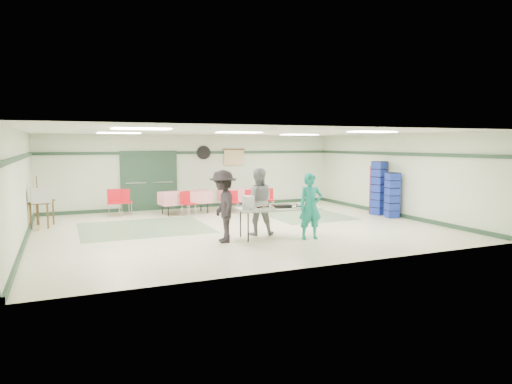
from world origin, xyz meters
name	(u,v)px	position (x,y,z in m)	size (l,w,h in m)	color
floor	(239,227)	(0.00, 0.00, 0.00)	(11.00, 11.00, 0.00)	beige
ceiling	(239,132)	(0.00, 0.00, 2.70)	(11.00, 11.00, 0.00)	silver
wall_back	(196,171)	(0.00, 4.50, 1.35)	(11.00, 11.00, 0.00)	beige
wall_front	(324,197)	(0.00, -4.50, 1.35)	(11.00, 11.00, 0.00)	beige
wall_left	(20,187)	(-5.50, 0.00, 1.35)	(9.00, 9.00, 0.00)	beige
wall_right	(395,175)	(5.50, 0.00, 1.35)	(9.00, 9.00, 0.00)	beige
trim_back	(196,153)	(0.00, 4.47, 2.05)	(11.00, 0.06, 0.10)	#1F3A28
baseboard_back	(196,206)	(0.00, 4.47, 0.06)	(11.00, 0.06, 0.12)	#1F3A28
trim_left	(20,157)	(-5.47, 0.00, 2.05)	(9.00, 0.06, 0.10)	#1F3A28
baseboard_left	(25,241)	(-5.47, 0.00, 0.06)	(9.00, 0.06, 0.12)	#1F3A28
trim_right	(395,154)	(5.47, 0.00, 2.05)	(9.00, 0.06, 0.10)	#1F3A28
baseboard_right	(393,214)	(5.47, 0.00, 0.06)	(9.00, 0.06, 0.12)	#1F3A28
green_patch_a	(144,228)	(-2.50, 1.00, 0.00)	(3.50, 3.00, 0.01)	gray
green_patch_b	(301,214)	(2.80, 1.50, 0.00)	(2.50, 3.50, 0.01)	gray
double_door_left	(136,181)	(-2.20, 4.44, 1.05)	(0.90, 0.06, 2.10)	#949794
double_door_right	(163,181)	(-1.25, 4.44, 1.05)	(0.90, 0.06, 2.10)	#949794
door_frame	(149,181)	(-1.73, 4.42, 1.05)	(2.00, 0.03, 2.15)	#1F3A28
wall_fan	(204,153)	(0.30, 4.44, 2.05)	(0.50, 0.50, 0.10)	black
scroll_banner	(234,158)	(1.50, 4.44, 1.85)	(0.80, 0.02, 0.60)	#D6B686
serving_table	(278,209)	(0.40, -1.67, 0.72)	(2.13, 1.02, 0.76)	beige
sheet_tray_right	(299,207)	(0.95, -1.78, 0.77)	(0.61, 0.46, 0.02)	silver
sheet_tray_mid	(272,207)	(0.27, -1.59, 0.77)	(0.57, 0.43, 0.02)	silver
sheet_tray_left	(262,209)	(-0.10, -1.78, 0.77)	(0.62, 0.47, 0.02)	silver
baking_pan	(282,206)	(0.49, -1.71, 0.80)	(0.44, 0.28, 0.08)	black
foam_box_stack	(248,203)	(-0.40, -1.64, 0.93)	(0.24, 0.22, 0.33)	white
volunteer_teal	(311,206)	(1.06, -2.16, 0.82)	(0.60, 0.39, 1.64)	#138779
volunteer_grey	(258,201)	(0.07, -1.15, 0.88)	(0.85, 0.66, 1.75)	gray
volunteer_dark	(223,206)	(-1.06, -1.66, 0.87)	(1.13, 0.65, 1.75)	black
dining_table_a	(245,194)	(1.43, 3.11, 0.57)	(1.92, 0.96, 0.77)	red
dining_table_b	(185,197)	(-0.77, 3.11, 0.57)	(1.78, 0.98, 0.77)	red
chair_a	(251,199)	(1.41, 2.54, 0.48)	(0.39, 0.39, 0.79)	red
chair_b	(233,200)	(0.75, 2.54, 0.48)	(0.42, 0.42, 0.78)	red
chair_c	(268,197)	(2.07, 2.54, 0.49)	(0.46, 0.47, 0.81)	red
chair_d	(187,201)	(-0.86, 2.54, 0.51)	(0.51, 0.51, 0.83)	red
chair_loose_a	(124,199)	(-2.71, 3.60, 0.53)	(0.46, 0.46, 0.87)	red
chair_loose_b	(114,200)	(-3.06, 3.40, 0.55)	(0.46, 0.46, 0.90)	red
crate_stack_blue_a	(392,195)	(5.15, -0.30, 0.73)	(0.37, 0.37, 1.46)	#1A389C
crate_stack_red	(377,190)	(5.15, 0.46, 0.82)	(0.36, 0.36, 1.64)	#A21019
crate_stack_blue_b	(379,188)	(5.15, 0.38, 0.90)	(0.39, 0.39, 1.80)	#1A389C
printer_table	(42,205)	(-5.15, 2.31, 0.63)	(0.70, 0.93, 0.74)	brown
office_printer	(41,195)	(-5.15, 1.95, 0.95)	(0.53, 0.46, 0.42)	#B4B4AF
broom	(38,202)	(-5.23, 1.88, 0.76)	(0.03, 0.03, 1.47)	brown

